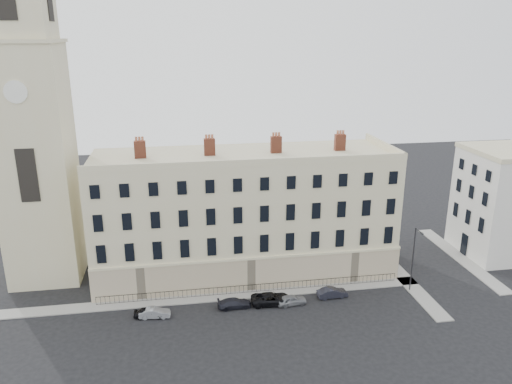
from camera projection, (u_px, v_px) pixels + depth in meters
ground at (315, 313)px, 53.80m from camera, size 160.00×160.00×0.00m
terrace at (244, 213)px, 61.83m from camera, size 36.22×12.22×17.00m
church_tower at (31, 127)px, 56.60m from camera, size 8.00×8.13×44.00m
adjacent_building at (504, 204)px, 66.52m from camera, size 10.00×10.00×14.00m
pavement_terrace at (218, 297)px, 56.92m from camera, size 48.00×2.00×0.12m
pavement_east_return at (396, 270)px, 63.33m from camera, size 2.00×24.00×0.12m
pavement_adjacent at (460, 258)px, 66.76m from camera, size 2.00×20.00×0.12m
railings at (252, 288)px, 57.77m from camera, size 35.00×0.04×0.96m
car_a at (149, 313)px, 52.80m from camera, size 3.28×1.61×1.08m
car_b at (155, 313)px, 52.77m from camera, size 3.36×1.40×1.08m
car_c at (234, 303)px, 54.66m from camera, size 3.78×1.70×1.08m
car_d at (272, 299)px, 55.36m from camera, size 4.69×2.38×1.27m
car_e at (291, 300)px, 55.26m from camera, size 3.50×1.78×1.14m
car_f at (332, 293)px, 56.79m from camera, size 3.56×1.42×1.15m
streetlamp at (413, 257)px, 57.02m from camera, size 0.21×1.72×7.94m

